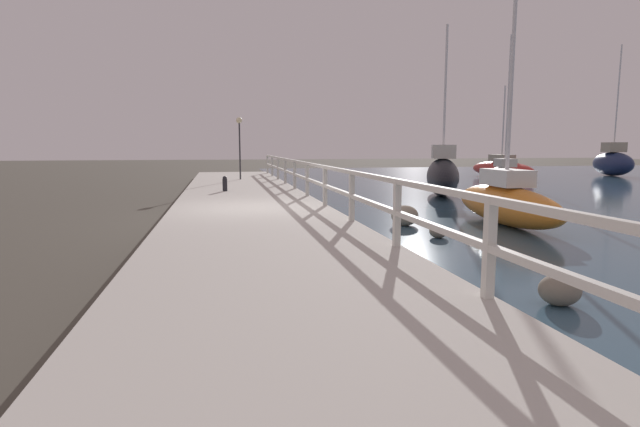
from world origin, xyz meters
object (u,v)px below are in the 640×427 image
at_px(sailboat_red, 501,169).
at_px(sailboat_navy, 613,162).
at_px(dock_lamp, 239,132).
at_px(sailboat_black, 443,174).
at_px(sailboat_orange, 505,202).
at_px(sailboat_white, 505,175).
at_px(mooring_bollard, 225,184).

bearing_deg(sailboat_red, sailboat_navy, 2.37).
height_order(dock_lamp, sailboat_navy, sailboat_navy).
xyz_separation_m(sailboat_black, sailboat_orange, (-1.60, -6.96, -0.26)).
bearing_deg(sailboat_white, sailboat_orange, -111.80).
relative_size(dock_lamp, sailboat_white, 0.42).
distance_m(mooring_bollard, sailboat_black, 8.23).
bearing_deg(sailboat_navy, sailboat_white, -137.46).
bearing_deg(sailboat_orange, sailboat_navy, 47.62).
xyz_separation_m(dock_lamp, sailboat_navy, (23.84, 4.28, -1.69)).
bearing_deg(sailboat_black, dock_lamp, 164.02).
distance_m(mooring_bollard, sailboat_white, 13.39).
distance_m(dock_lamp, sailboat_navy, 24.28).
height_order(sailboat_black, sailboat_white, sailboat_white).
bearing_deg(sailboat_white, sailboat_navy, 39.32).
relative_size(dock_lamp, sailboat_black, 0.45).
distance_m(mooring_bollard, sailboat_orange, 9.31).
relative_size(dock_lamp, sailboat_orange, 0.42).
xyz_separation_m(sailboat_white, sailboat_orange, (-6.25, -10.27, -0.01)).
height_order(mooring_bollard, dock_lamp, dock_lamp).
relative_size(sailboat_black, sailboat_orange, 0.94).
bearing_deg(sailboat_black, sailboat_orange, -81.23).
xyz_separation_m(sailboat_white, sailboat_red, (3.42, 5.95, -0.00)).
bearing_deg(sailboat_white, sailboat_black, -135.07).
relative_size(dock_lamp, sailboat_navy, 0.35).
bearing_deg(sailboat_white, sailboat_red, 69.63).
height_order(sailboat_white, sailboat_orange, sailboat_white).
distance_m(mooring_bollard, sailboat_navy, 26.73).
distance_m(sailboat_black, sailboat_red, 12.29).
xyz_separation_m(dock_lamp, sailboat_white, (12.10, -2.44, -1.98)).
height_order(sailboat_navy, sailboat_orange, sailboat_navy).
height_order(sailboat_navy, sailboat_red, sailboat_navy).
bearing_deg(sailboat_orange, sailboat_white, 62.93).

